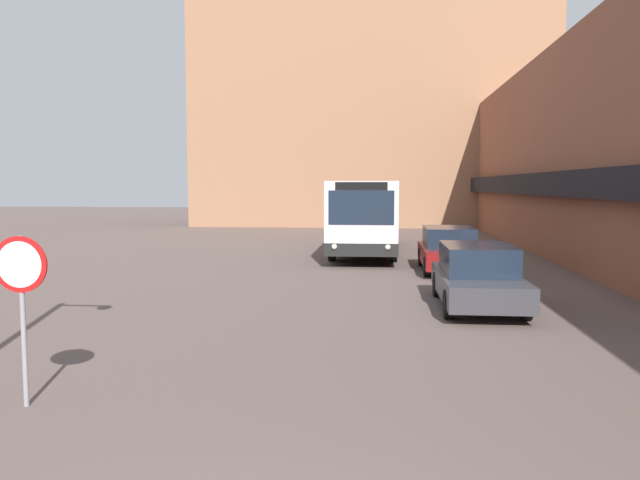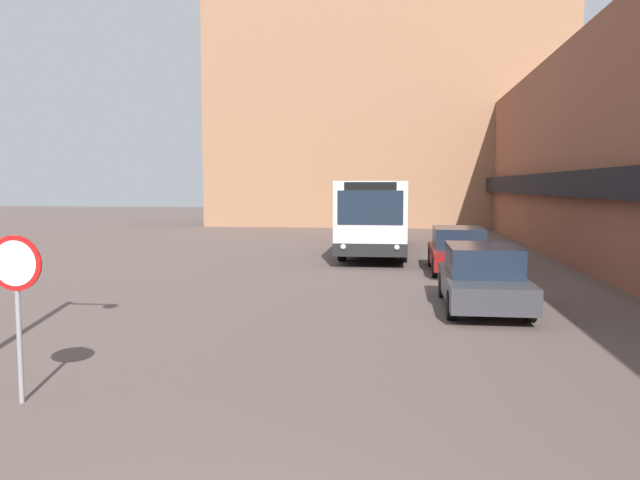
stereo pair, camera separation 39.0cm
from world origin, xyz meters
name	(u,v)px [view 1 (the left image)]	position (x,y,z in m)	size (l,w,h in m)	color
building_row_right	(598,155)	(9.97, 24.00, 4.27)	(5.50, 60.00, 8.57)	brown
building_backdrop_far	(370,105)	(0.00, 44.22, 9.02)	(26.00, 8.00, 18.04)	#996B4C
city_bus	(365,214)	(0.13, 24.60, 1.72)	(2.70, 12.17, 3.15)	silver
parked_car_front	(477,276)	(3.20, 11.86, 0.77)	(1.90, 4.57, 1.54)	#38383D
parked_car_middle	(449,249)	(3.20, 18.40, 0.77)	(1.91, 4.63, 1.54)	maroon
stop_sign	(21,284)	(-3.97, 4.18, 1.69)	(0.76, 0.08, 2.33)	gray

